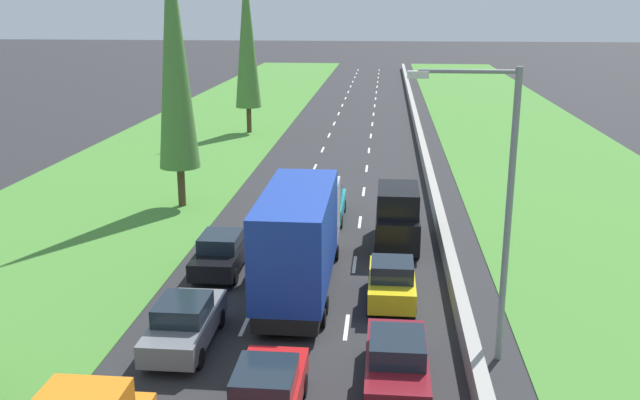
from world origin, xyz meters
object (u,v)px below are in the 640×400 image
maroon_sedan_right_lane (397,361)px  teal_sedan_centre_lane (326,204)px  red_sedan_centre_lane (266,395)px  poplar_tree_second (174,49)px  black_van_right_lane (397,217)px  yellow_hatchback_right_lane (392,281)px  grey_sedan_left_lane (185,323)px  street_light_mast (498,197)px  poplar_tree_third (247,35)px  black_sedan_left_lane (222,252)px  blue_box_truck_centre_lane (300,237)px

maroon_sedan_right_lane → teal_sedan_centre_lane: same height
red_sedan_centre_lane → poplar_tree_second: (-7.98, 19.89, 7.58)m
black_van_right_lane → poplar_tree_second: size_ratio=0.33×
yellow_hatchback_right_lane → grey_sedan_left_lane: 7.77m
black_van_right_lane → red_sedan_centre_lane: 14.82m
maroon_sedan_right_lane → black_van_right_lane: (0.16, 12.23, 0.59)m
yellow_hatchback_right_lane → teal_sedan_centre_lane: (-3.26, 10.18, -0.02)m
maroon_sedan_right_lane → street_light_mast: (2.84, 1.97, 4.42)m
yellow_hatchback_right_lane → teal_sedan_centre_lane: yellow_hatchback_right_lane is taller
black_van_right_lane → poplar_tree_third: (-12.21, 28.15, 6.73)m
teal_sedan_centre_lane → poplar_tree_second: (-8.04, 1.64, 7.58)m
yellow_hatchback_right_lane → red_sedan_centre_lane: (-3.32, -8.07, -0.02)m
street_light_mast → teal_sedan_centre_lane: bearing=113.7°
red_sedan_centre_lane → street_light_mast: (6.27, 4.11, 4.42)m
teal_sedan_centre_lane → street_light_mast: size_ratio=0.50×
grey_sedan_left_lane → teal_sedan_centre_lane: bearing=76.7°
grey_sedan_left_lane → street_light_mast: 10.56m
black_van_right_lane → black_sedan_left_lane: bearing=-152.6°
poplar_tree_second → poplar_tree_third: bearing=91.6°
red_sedan_centre_lane → black_sedan_left_lane: 11.23m
grey_sedan_left_lane → poplar_tree_third: poplar_tree_third is taller
blue_box_truck_centre_lane → teal_sedan_centre_lane: blue_box_truck_centre_lane is taller
blue_box_truck_centre_lane → grey_sedan_left_lane: (-3.16, -4.87, -1.37)m
yellow_hatchback_right_lane → poplar_tree_second: bearing=133.7°
teal_sedan_centre_lane → maroon_sedan_right_lane: bearing=-78.2°
poplar_tree_third → poplar_tree_second: bearing=-88.4°
red_sedan_centre_lane → teal_sedan_centre_lane: same height
teal_sedan_centre_lane → yellow_hatchback_right_lane: bearing=-72.2°
black_van_right_lane → teal_sedan_centre_lane: bearing=132.4°
teal_sedan_centre_lane → poplar_tree_third: size_ratio=0.32×
teal_sedan_centre_lane → black_sedan_left_lane: 8.46m
black_sedan_left_lane → teal_sedan_centre_lane: bearing=64.2°
red_sedan_centre_lane → street_light_mast: street_light_mast is taller
street_light_mast → black_van_right_lane: bearing=104.6°
black_van_right_lane → red_sedan_centre_lane: black_van_right_lane is taller
red_sedan_centre_lane → street_light_mast: size_ratio=0.50×
grey_sedan_left_lane → poplar_tree_second: poplar_tree_second is taller
yellow_hatchback_right_lane → blue_box_truck_centre_lane: (-3.48, 0.83, 1.35)m
grey_sedan_left_lane → poplar_tree_second: (-4.66, 15.87, 7.58)m
grey_sedan_left_lane → black_sedan_left_lane: 6.61m
maroon_sedan_right_lane → red_sedan_centre_lane: (-3.43, -2.14, 0.00)m
grey_sedan_left_lane → street_light_mast: street_light_mast is taller
blue_box_truck_centre_lane → maroon_sedan_right_lane: bearing=-62.0°
yellow_hatchback_right_lane → grey_sedan_left_lane: yellow_hatchback_right_lane is taller
maroon_sedan_right_lane → blue_box_truck_centre_lane: size_ratio=0.48×
teal_sedan_centre_lane → poplar_tree_third: bearing=109.7°
teal_sedan_centre_lane → poplar_tree_third: 26.80m
red_sedan_centre_lane → grey_sedan_left_lane: bearing=129.5°
black_van_right_lane → poplar_tree_second: bearing=154.5°
teal_sedan_centre_lane → blue_box_truck_centre_lane: bearing=-91.3°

